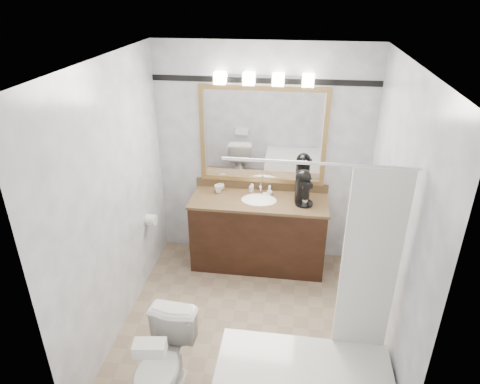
% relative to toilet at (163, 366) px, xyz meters
% --- Properties ---
extents(room, '(2.42, 2.62, 2.52)m').
position_rel_toilet_xyz_m(room, '(0.55, 0.92, 0.90)').
color(room, gray).
rests_on(room, ground).
extents(vanity, '(1.53, 0.58, 0.97)m').
position_rel_toilet_xyz_m(vanity, '(0.55, 1.94, 0.09)').
color(vanity, black).
rests_on(vanity, ground).
extents(mirror, '(1.40, 0.04, 1.10)m').
position_rel_toilet_xyz_m(mirror, '(0.55, 2.20, 1.15)').
color(mirror, '#A8844B').
rests_on(mirror, room).
extents(vanity_light_bar, '(1.02, 0.14, 0.12)m').
position_rel_toilet_xyz_m(vanity_light_bar, '(0.55, 2.15, 1.78)').
color(vanity_light_bar, silver).
rests_on(vanity_light_bar, room).
extents(accent_stripe, '(2.40, 0.01, 0.06)m').
position_rel_toilet_xyz_m(accent_stripe, '(0.55, 2.21, 1.75)').
color(accent_stripe, black).
rests_on(accent_stripe, room).
extents(tp_roll, '(0.11, 0.12, 0.12)m').
position_rel_toilet_xyz_m(tp_roll, '(-0.59, 1.58, 0.35)').
color(tp_roll, white).
rests_on(tp_roll, room).
extents(toilet, '(0.45, 0.72, 0.70)m').
position_rel_toilet_xyz_m(toilet, '(0.00, 0.00, 0.00)').
color(toilet, white).
rests_on(toilet, ground).
extents(tissue_box, '(0.24, 0.15, 0.09)m').
position_rel_toilet_xyz_m(tissue_box, '(0.00, -0.20, 0.40)').
color(tissue_box, white).
rests_on(tissue_box, toilet).
extents(coffee_maker, '(0.21, 0.24, 0.38)m').
position_rel_toilet_xyz_m(coffee_maker, '(1.02, 1.95, 0.69)').
color(coffee_maker, black).
rests_on(coffee_maker, vanity).
extents(cup_left, '(0.11, 0.11, 0.07)m').
position_rel_toilet_xyz_m(cup_left, '(0.08, 2.13, 0.53)').
color(cup_left, white).
rests_on(cup_left, vanity).
extents(cup_right, '(0.12, 0.12, 0.09)m').
position_rel_toilet_xyz_m(cup_right, '(0.07, 2.06, 0.54)').
color(cup_right, white).
rests_on(cup_right, vanity).
extents(soap_bottle_a, '(0.06, 0.06, 0.10)m').
position_rel_toilet_xyz_m(soap_bottle_a, '(0.44, 2.13, 0.55)').
color(soap_bottle_a, white).
rests_on(soap_bottle_a, vanity).
extents(soap_bottle_b, '(0.08, 0.08, 0.08)m').
position_rel_toilet_xyz_m(soap_bottle_b, '(0.65, 2.08, 0.54)').
color(soap_bottle_b, white).
rests_on(soap_bottle_b, vanity).
extents(soap_bar, '(0.09, 0.06, 0.03)m').
position_rel_toilet_xyz_m(soap_bar, '(0.62, 2.05, 0.51)').
color(soap_bar, beige).
rests_on(soap_bar, vanity).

